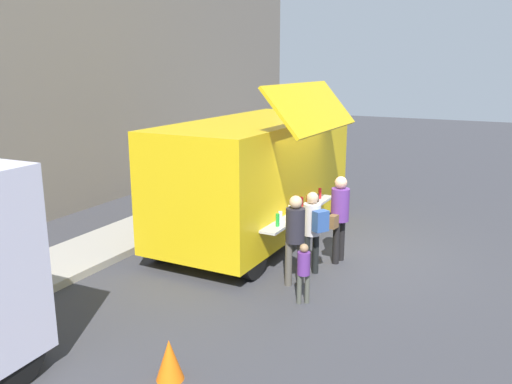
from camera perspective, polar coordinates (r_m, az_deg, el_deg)
name	(u,v)px	position (r m, az deg, el deg)	size (l,w,h in m)	color
ground_plane	(334,254)	(11.33, 8.51, -6.66)	(60.00, 60.00, 0.00)	#38383D
curb_strip	(37,274)	(10.80, -22.67, -8.24)	(28.00, 1.60, 0.15)	#9E998E
food_truck_main	(257,174)	(11.86, 0.12, 1.92)	(5.74, 3.17, 3.55)	gold
traffic_cone_orange	(170,360)	(7.07, -9.37, -17.51)	(0.36, 0.36, 0.55)	orange
trash_bin	(248,177)	(16.61, -0.83, 1.68)	(0.60, 0.60, 0.90)	#305B39
customer_front_ordering	(339,212)	(10.58, 9.05, -2.17)	(0.58, 0.36, 1.77)	black
customer_mid_with_backpack	(313,225)	(9.88, 6.22, -3.59)	(0.46, 0.53, 1.62)	black
customer_rear_waiting	(295,232)	(9.40, 4.27, -4.40)	(0.34, 0.34, 1.68)	#4F4A41
child_near_queue	(304,268)	(8.83, 5.19, -8.22)	(0.21, 0.21, 1.05)	#484B41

